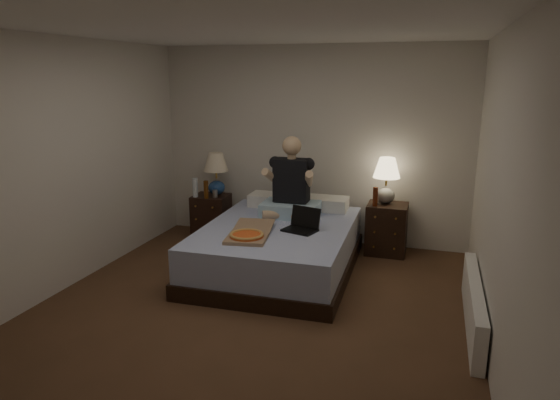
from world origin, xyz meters
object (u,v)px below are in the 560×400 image
(nightstand_left, at_px, (212,217))
(lamp_right, at_px, (386,181))
(lamp_left, at_px, (216,174))
(soda_can, at_px, (215,194))
(bed, at_px, (278,248))
(beer_bottle_left, at_px, (206,190))
(laptop, at_px, (300,220))
(nightstand_right, at_px, (386,229))
(water_bottle, at_px, (195,188))
(person, at_px, (291,177))
(beer_bottle_right, at_px, (375,197))
(pizza_box, at_px, (247,236))
(radiator, at_px, (473,305))

(nightstand_left, height_order, lamp_right, lamp_right)
(nightstand_left, bearing_deg, lamp_left, 44.29)
(lamp_right, distance_m, soda_can, 2.18)
(bed, relative_size, beer_bottle_left, 9.04)
(lamp_left, bearing_deg, laptop, -35.83)
(nightstand_left, bearing_deg, nightstand_right, -1.50)
(water_bottle, height_order, laptop, water_bottle)
(person, bearing_deg, nightstand_left, 159.89)
(beer_bottle_left, height_order, beer_bottle_right, beer_bottle_right)
(nightstand_left, height_order, soda_can, soda_can)
(lamp_left, bearing_deg, bed, -38.52)
(bed, height_order, pizza_box, pizza_box)
(beer_bottle_right, relative_size, pizza_box, 0.30)
(beer_bottle_left, bearing_deg, nightstand_right, 6.46)
(bed, xyz_separation_m, radiator, (2.00, -0.73, -0.06))
(soda_can, bearing_deg, bed, -34.72)
(lamp_left, height_order, beer_bottle_right, lamp_left)
(lamp_left, xyz_separation_m, pizza_box, (0.98, -1.45, -0.31))
(bed, height_order, laptop, laptop)
(soda_can, distance_m, pizza_box, 1.61)
(lamp_left, xyz_separation_m, water_bottle, (-0.21, -0.20, -0.16))
(lamp_right, bearing_deg, beer_bottle_left, -172.48)
(water_bottle, bearing_deg, beer_bottle_left, -7.17)
(lamp_right, distance_m, pizza_box, 1.97)
(beer_bottle_left, bearing_deg, nightstand_left, 94.32)
(nightstand_left, bearing_deg, radiator, -30.05)
(water_bottle, bearing_deg, lamp_right, 6.52)
(nightstand_left, relative_size, lamp_left, 1.04)
(bed, xyz_separation_m, soda_can, (-1.09, 0.76, 0.38))
(lamp_right, distance_m, person, 1.18)
(person, bearing_deg, soda_can, 162.05)
(nightstand_left, xyz_separation_m, pizza_box, (1.04, -1.39, 0.27))
(bed, xyz_separation_m, laptop, (0.28, -0.12, 0.38))
(person, bearing_deg, nightstand_right, 24.59)
(beer_bottle_left, relative_size, radiator, 0.14)
(lamp_right, bearing_deg, nightstand_left, -176.57)
(laptop, bearing_deg, lamp_left, 160.78)
(bed, relative_size, nightstand_left, 3.55)
(beer_bottle_left, xyz_separation_m, beer_bottle_right, (2.13, 0.13, 0.03))
(lamp_left, height_order, soda_can, lamp_left)
(person, bearing_deg, pizza_box, -101.26)
(water_bottle, bearing_deg, beer_bottle_right, 2.85)
(nightstand_right, bearing_deg, lamp_left, -179.02)
(nightstand_left, relative_size, soda_can, 5.85)
(water_bottle, height_order, beer_bottle_left, water_bottle)
(soda_can, bearing_deg, person, -16.84)
(radiator, bearing_deg, laptop, 160.50)
(beer_bottle_right, bearing_deg, radiator, -55.81)
(lamp_left, xyz_separation_m, laptop, (1.42, -1.02, -0.23))
(nightstand_right, relative_size, laptop, 1.81)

